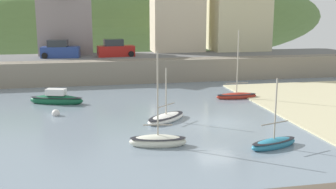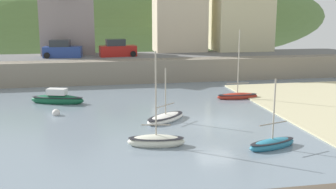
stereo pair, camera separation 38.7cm
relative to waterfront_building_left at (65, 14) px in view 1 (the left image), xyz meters
name	(u,v)px [view 1 (the left image)]	position (x,y,z in m)	size (l,w,h in m)	color
ground	(311,173)	(12.14, -34.76, -6.90)	(48.00, 41.00, 0.61)	gray
quay_seawall	(166,68)	(10.75, -7.70, -5.71)	(48.00, 9.40, 2.40)	gray
hillside_backdrop	(125,17)	(10.05, 30.00, -0.73)	(80.00, 44.00, 18.09)	#58783E
waterfront_building_left	(65,14)	(0.00, 0.00, 0.00)	(6.42, 6.18, 9.16)	gray
waterfront_building_centre	(177,12)	(13.70, 0.00, 0.28)	(6.70, 4.47, 9.73)	beige
waterfront_building_right	(238,6)	(21.80, 0.00, 1.03)	(7.46, 6.06, 11.19)	beige
sailboat_tall_mast	(236,95)	(14.92, -18.06, -6.81)	(3.65, 1.03, 6.03)	#A42A1D
sailboat_nearest_shore	(158,141)	(6.00, -29.11, -6.78)	(3.39, 1.70, 5.52)	silver
sailboat_far_left	(166,118)	(7.48, -24.04, -6.85)	(3.61, 3.41, 3.81)	white
dinghy_open_wooden	(274,143)	(12.27, -30.70, -6.82)	(3.27, 1.87, 4.04)	teal
fishing_boat_green	(56,99)	(-0.29, -17.03, -6.71)	(4.62, 2.50, 1.44)	#145435
parked_car_near_slipway	(60,50)	(-0.56, -4.50, -3.86)	(4.26, 2.13, 1.95)	navy
parked_car_by_wall	(115,49)	(5.52, -4.50, -3.86)	(4.24, 2.06, 1.95)	#AA1C17
mooring_buoy	(56,113)	(-0.10, -21.08, -6.89)	(0.58, 0.58, 0.58)	silver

